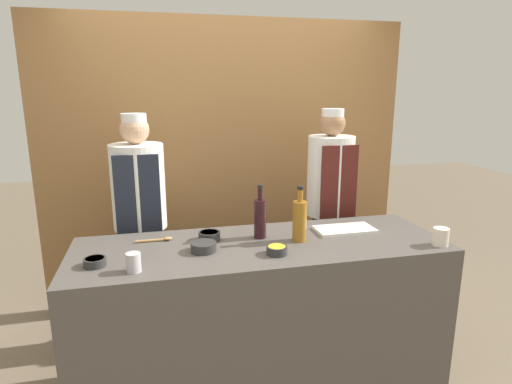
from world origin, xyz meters
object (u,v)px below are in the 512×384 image
Objects in this scene: sauce_bowl_brown at (95,262)px; sauce_bowl_yellow at (277,250)px; bottle_amber at (299,219)px; cup_steel at (133,262)px; chef_left at (141,225)px; chef_right at (329,210)px; bottle_wine at (260,217)px; wooden_spoon at (158,240)px; sauce_bowl_purple at (204,246)px; cutting_board at (345,229)px; sauce_bowl_orange at (209,235)px; cup_cream at (441,237)px.

sauce_bowl_yellow reaches higher than sauce_bowl_brown.
bottle_amber is (0.19, 0.18, 0.11)m from sauce_bowl_yellow.
chef_left is at bearing 89.47° from cup_steel.
chef_right reaches higher than sauce_bowl_brown.
cup_steel is at bearing -155.16° from bottle_wine.
cup_steel is 0.46× the size of wooden_spoon.
sauce_bowl_brown is at bearing -174.05° from bottle_amber.
sauce_bowl_brown is at bearing 149.14° from cup_steel.
sauce_bowl_brown is at bearing -172.53° from sauce_bowl_purple.
sauce_bowl_purple is 0.38× the size of cutting_board.
bottle_wine is at bearing 22.03° from sauce_bowl_purple.
sauce_bowl_orange and sauce_bowl_purple have the same top height.
chef_right is (0.70, 0.57, -0.16)m from bottle_wine.
cup_cream is (1.36, -0.22, 0.02)m from sauce_bowl_purple.
sauce_bowl_yellow is at bearing -48.63° from chef_left.
cup_steel is at bearing -165.48° from cutting_board.
chef_right is (0.14, 0.58, -0.04)m from cutting_board.
wooden_spoon is (-1.61, 0.45, -0.04)m from cup_cream.
sauce_bowl_purple is 1.38m from cup_cream.
sauce_bowl_orange is 0.87m from cutting_board.
bottle_wine is at bearing 13.37° from sauce_bowl_brown.
bottle_amber reaches higher than sauce_bowl_yellow.
bottle_wine is 3.39× the size of cup_steel.
sauce_bowl_yellow is (0.96, -0.06, 0.00)m from sauce_bowl_brown.
sauce_bowl_orange is at bearing 21.60° from sauce_bowl_brown.
sauce_bowl_orange is at bearing -52.60° from chef_left.
cup_cream is at bearing -28.68° from chef_left.
cutting_board is 1.18m from wooden_spoon.
chef_right is at bearing 32.51° from cup_steel.
sauce_bowl_brown is 0.79× the size of sauce_bowl_purple.
sauce_bowl_orange reaches higher than wooden_spoon.
sauce_bowl_orange is 0.46m from sauce_bowl_yellow.
cutting_board is (0.53, 0.28, -0.02)m from sauce_bowl_yellow.
sauce_bowl_purple is 0.43× the size of bottle_amber.
sauce_bowl_purple is (-0.05, -0.17, -0.00)m from sauce_bowl_orange.
sauce_bowl_yellow is 0.07× the size of chef_right.
wooden_spoon is (0.32, 0.30, -0.01)m from sauce_bowl_brown.
sauce_bowl_orange is 0.61× the size of wooden_spoon.
sauce_bowl_orange reaches higher than sauce_bowl_brown.
sauce_bowl_orange is 1.36m from cup_cream.
cutting_board is 3.61× the size of cup_cream.
sauce_bowl_yellow is at bearing -84.80° from bottle_wine.
sauce_bowl_purple is 0.34m from wooden_spoon.
chef_right is at bearing 39.40° from bottle_wine.
wooden_spoon is 0.13× the size of chef_left.
sauce_bowl_yellow is 1.09m from chef_right.
cutting_board is 1.41m from chef_left.
sauce_bowl_orange is at bearing 166.39° from bottle_amber.
sauce_bowl_yellow is 0.35× the size of bottle_wine.
bottle_amber is at bearing 43.51° from sauce_bowl_yellow.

